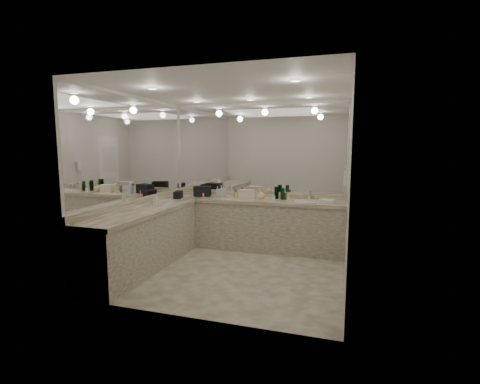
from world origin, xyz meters
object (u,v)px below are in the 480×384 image
(wall_phone, at_px, (346,178))
(black_toiletry_bag, at_px, (202,192))
(soap_bottle_b, at_px, (221,191))
(soap_bottle_c, at_px, (261,194))
(cream_cosmetic_case, at_px, (247,194))
(sink, at_px, (308,201))
(soap_bottle_a, at_px, (218,191))
(hand_towel, at_px, (327,201))

(wall_phone, xyz_separation_m, black_toiletry_bag, (-2.54, 0.50, -0.36))
(soap_bottle_b, distance_m, soap_bottle_c, 0.76)
(black_toiletry_bag, xyz_separation_m, soap_bottle_c, (1.12, -0.01, -0.00))
(cream_cosmetic_case, xyz_separation_m, soap_bottle_b, (-0.50, 0.02, 0.03))
(sink, relative_size, wall_phone, 1.83)
(sink, height_order, soap_bottle_a, soap_bottle_a)
(soap_bottle_b, bearing_deg, soap_bottle_c, -3.05)
(cream_cosmetic_case, distance_m, soap_bottle_c, 0.26)
(wall_phone, bearing_deg, sink, 140.43)
(hand_towel, relative_size, soap_bottle_a, 1.33)
(wall_phone, xyz_separation_m, cream_cosmetic_case, (-1.68, 0.50, -0.37))
(soap_bottle_a, bearing_deg, cream_cosmetic_case, -8.07)
(sink, xyz_separation_m, hand_towel, (0.33, -0.00, 0.03))
(soap_bottle_a, xyz_separation_m, soap_bottle_b, (0.10, -0.06, 0.02))
(soap_bottle_a, height_order, soap_bottle_c, soap_bottle_a)
(soap_bottle_b, bearing_deg, sink, -1.06)
(sink, xyz_separation_m, cream_cosmetic_case, (-1.07, 0.00, 0.09))
(sink, bearing_deg, soap_bottle_a, 176.94)
(sink, relative_size, soap_bottle_c, 2.62)
(wall_phone, height_order, cream_cosmetic_case, wall_phone)
(wall_phone, bearing_deg, soap_bottle_a, 165.45)
(hand_towel, bearing_deg, wall_phone, -60.58)
(black_toiletry_bag, height_order, soap_bottle_c, black_toiletry_bag)
(black_toiletry_bag, xyz_separation_m, hand_towel, (2.26, -0.00, -0.07))
(sink, bearing_deg, wall_phone, -39.57)
(black_toiletry_bag, bearing_deg, sink, 0.05)
(soap_bottle_b, relative_size, soap_bottle_c, 1.29)
(black_toiletry_bag, distance_m, hand_towel, 2.26)
(soap_bottle_b, bearing_deg, wall_phone, -13.69)
(soap_bottle_b, bearing_deg, black_toiletry_bag, -175.19)
(black_toiletry_bag, distance_m, soap_bottle_b, 0.37)
(sink, distance_m, soap_bottle_b, 1.57)
(wall_phone, relative_size, soap_bottle_c, 1.43)
(sink, height_order, soap_bottle_b, soap_bottle_b)
(hand_towel, distance_m, soap_bottle_a, 1.99)
(wall_phone, distance_m, hand_towel, 0.71)
(cream_cosmetic_case, bearing_deg, soap_bottle_a, 167.80)
(sink, bearing_deg, black_toiletry_bag, -179.95)
(cream_cosmetic_case, xyz_separation_m, soap_bottle_a, (-0.60, 0.08, 0.01))
(hand_towel, xyz_separation_m, soap_bottle_b, (-1.89, 0.03, 0.09))
(wall_phone, xyz_separation_m, soap_bottle_b, (-2.17, 0.53, -0.34))
(sink, xyz_separation_m, soap_bottle_b, (-1.57, 0.03, 0.11))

